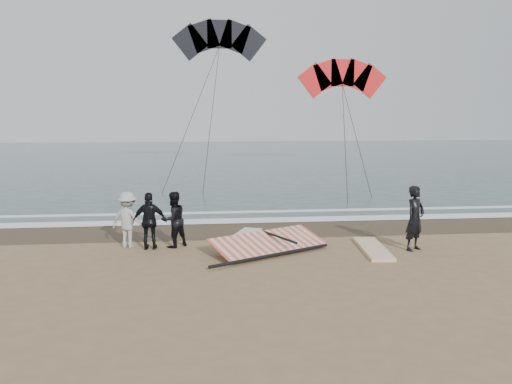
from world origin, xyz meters
The scene contains 12 objects.
ground centered at (0.00, 0.00, 0.00)m, with size 120.00×120.00×0.00m, color #8C704C.
sea centered at (0.00, 33.00, 0.01)m, with size 120.00×54.00×0.02m, color #233838.
wet_sand centered at (0.00, 4.50, 0.01)m, with size 120.00×2.80×0.01m, color #4C3D2B.
foam_near centered at (0.00, 5.90, 0.03)m, with size 120.00×0.90×0.01m, color white.
foam_far centered at (0.00, 7.60, 0.03)m, with size 120.00×0.45×0.01m, color white.
man_main centered at (3.18, 1.31, 0.99)m, with size 0.72×0.47×1.98m, color black.
board_white centered at (1.94, 1.40, 0.05)m, with size 0.70×2.50×0.10m, color silver.
board_cream centered at (-1.93, 3.17, 0.05)m, with size 0.66×2.46×0.10m, color silver.
trio_cluster centered at (-4.89, 2.39, 0.88)m, with size 2.59×1.14×1.76m.
sail_rig centered at (-1.31, 1.71, 0.19)m, with size 3.76×3.18×0.49m.
kite_red centered at (7.20, 24.53, 6.53)m, with size 7.64×7.93×17.27m.
kite_dark centered at (-1.99, 24.50, 9.17)m, with size 7.70×5.97×15.07m.
Camera 1 is at (-3.09, -12.91, 4.14)m, focal length 35.00 mm.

